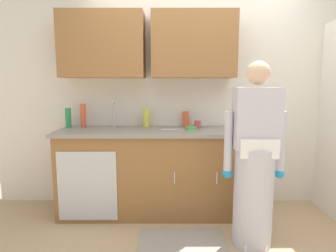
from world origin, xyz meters
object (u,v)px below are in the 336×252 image
(bottle_soap, at_px, (146,118))
(cup_by_sink, at_px, (197,124))
(sink, at_px, (115,131))
(knife_on_counter, at_px, (171,129))
(bottle_cleaner_spray, at_px, (83,116))
(bottle_water_short, at_px, (68,118))
(bottle_water_tall, at_px, (185,119))
(sponge, at_px, (191,128))
(person_at_sink, at_px, (254,169))

(bottle_soap, xyz_separation_m, cup_by_sink, (0.59, -0.08, -0.06))
(sink, relative_size, knife_on_counter, 2.08)
(knife_on_counter, bearing_deg, bottle_cleaner_spray, -19.21)
(bottle_water_short, relative_size, bottle_water_tall, 1.27)
(bottle_water_tall, bearing_deg, knife_on_counter, -126.19)
(bottle_water_tall, height_order, knife_on_counter, bottle_water_tall)
(bottle_water_tall, distance_m, knife_on_counter, 0.29)
(sponge, bearing_deg, bottle_water_tall, 101.07)
(bottle_water_short, distance_m, cup_by_sink, 1.48)
(sponge, bearing_deg, cup_by_sink, 59.40)
(sink, height_order, bottle_soap, sink)
(person_at_sink, height_order, knife_on_counter, person_at_sink)
(sink, height_order, person_at_sink, person_at_sink)
(person_at_sink, bearing_deg, bottle_soap, 139.12)
(bottle_water_short, xyz_separation_m, bottle_water_tall, (1.35, 0.08, -0.02))
(sponge, bearing_deg, person_at_sink, -52.78)
(bottle_soap, bearing_deg, bottle_water_tall, 3.56)
(bottle_cleaner_spray, bearing_deg, knife_on_counter, -9.22)
(bottle_water_tall, height_order, cup_by_sink, bottle_water_tall)
(bottle_soap, xyz_separation_m, knife_on_counter, (0.29, -0.20, -0.10))
(bottle_water_tall, bearing_deg, person_at_sink, -58.76)
(person_at_sink, bearing_deg, sponge, 127.22)
(bottle_water_short, bearing_deg, person_at_sink, -23.46)
(bottle_water_tall, distance_m, bottle_cleaner_spray, 1.18)
(sink, relative_size, bottle_water_short, 2.25)
(person_at_sink, bearing_deg, bottle_water_tall, 121.24)
(bottle_cleaner_spray, relative_size, knife_on_counter, 1.12)
(bottle_water_short, height_order, bottle_cleaner_spray, bottle_cleaner_spray)
(sink, bearing_deg, bottle_cleaner_spray, 157.98)
(bottle_water_tall, relative_size, cup_by_sink, 2.15)
(person_at_sink, xyz_separation_m, bottle_cleaner_spray, (-1.72, 0.84, 0.38))
(bottle_soap, bearing_deg, cup_by_sink, -7.52)
(sink, bearing_deg, bottle_soap, 31.14)
(cup_by_sink, bearing_deg, bottle_soap, 172.48)
(bottle_soap, height_order, knife_on_counter, bottle_soap)
(bottle_water_tall, bearing_deg, sink, -164.07)
(sink, height_order, bottle_water_tall, sink)
(bottle_water_tall, bearing_deg, bottle_water_short, -176.67)
(knife_on_counter, bearing_deg, bottle_soap, -44.07)
(bottle_water_tall, distance_m, sponge, 0.26)
(bottle_water_short, relative_size, cup_by_sink, 2.72)
(sink, distance_m, bottle_water_tall, 0.82)
(person_at_sink, height_order, bottle_cleaner_spray, person_at_sink)
(bottle_soap, relative_size, bottle_cleaner_spray, 0.76)
(person_at_sink, distance_m, bottle_water_short, 2.09)
(sink, distance_m, bottle_soap, 0.39)
(sink, relative_size, cup_by_sink, 6.11)
(bottle_water_short, height_order, sponge, bottle_water_short)
(bottle_water_short, height_order, bottle_soap, bottle_water_short)
(cup_by_sink, bearing_deg, bottle_water_tall, 140.49)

